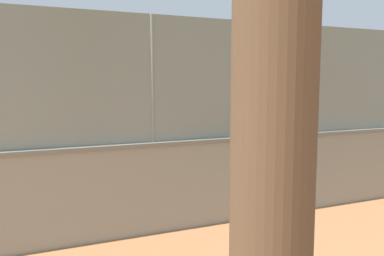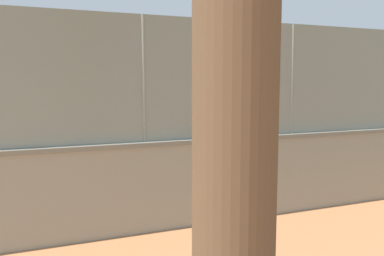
{
  "view_description": "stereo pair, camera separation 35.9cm",
  "coord_description": "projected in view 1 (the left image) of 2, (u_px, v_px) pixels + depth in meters",
  "views": [
    {
      "loc": [
        7.33,
        16.32,
        2.7
      ],
      "look_at": [
        2.06,
        5.13,
        1.29
      ],
      "focal_mm": 37.87,
      "sensor_mm": 36.0,
      "label": 1
    },
    {
      "loc": [
        7.0,
        16.47,
        2.7
      ],
      "look_at": [
        2.06,
        5.13,
        1.29
      ],
      "focal_mm": 37.87,
      "sensor_mm": 36.0,
      "label": 2
    }
  ],
  "objects": [
    {
      "name": "ground_plane",
      "position": [
        185.0,
        143.0,
        18.08
      ],
      "size": [
        260.0,
        260.0,
        0.0
      ],
      "primitive_type": "plane",
      "color": "#B27247"
    },
    {
      "name": "sports_ball",
      "position": [
        91.0,
        157.0,
        14.18
      ],
      "size": [
        0.19,
        0.19,
        0.19
      ],
      "primitive_type": "sphere",
      "color": "white",
      "rests_on": "ground_plane"
    },
    {
      "name": "player_foreground_swinging",
      "position": [
        54.0,
        132.0,
        14.71
      ],
      "size": [
        1.22,
        0.72,
        1.53
      ],
      "color": "black",
      "rests_on": "ground_plane"
    },
    {
      "name": "perimeter_wall",
      "position": [
        294.0,
        171.0,
        8.5
      ],
      "size": [
        31.68,
        1.13,
        1.64
      ],
      "color": "gray",
      "rests_on": "ground_plane"
    },
    {
      "name": "fence_panel_on_wall",
      "position": [
        297.0,
        79.0,
        8.29
      ],
      "size": [
        31.11,
        0.86,
        2.21
      ],
      "color": "gray",
      "rests_on": "perimeter_wall"
    },
    {
      "name": "player_crossing_court",
      "position": [
        101.0,
        121.0,
        17.87
      ],
      "size": [
        0.75,
        1.19,
        1.65
      ],
      "color": "#591919",
      "rests_on": "ground_plane"
    },
    {
      "name": "player_near_wall_returning",
      "position": [
        320.0,
        133.0,
        13.96
      ],
      "size": [
        0.73,
        1.08,
        1.64
      ],
      "color": "#591919",
      "rests_on": "ground_plane"
    }
  ]
}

